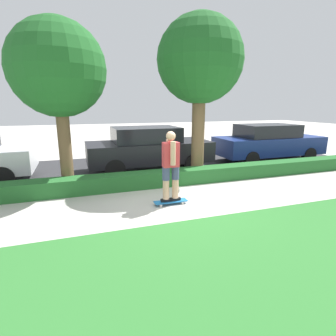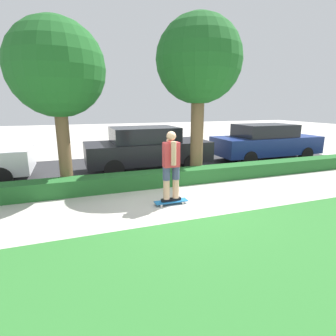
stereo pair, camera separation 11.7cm
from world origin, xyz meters
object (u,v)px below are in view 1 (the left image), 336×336
(skateboard, at_px, (171,201))
(parked_car_middle, at_px, (149,148))
(tree_near, at_px, (58,70))
(parked_car_rear, at_px, (268,142))
(tree_mid, at_px, (200,62))
(skater_person, at_px, (171,165))

(skateboard, bearing_deg, parked_car_middle, 84.03)
(tree_near, xyz_separation_m, parked_car_rear, (8.22, 1.64, -2.46))
(tree_mid, bearing_deg, skateboard, -129.01)
(skateboard, xyz_separation_m, tree_near, (-2.43, 2.01, 3.21))
(parked_car_rear, bearing_deg, tree_near, -168.93)
(skater_person, height_order, tree_mid, tree_mid)
(tree_near, bearing_deg, parked_car_middle, 30.13)
(skater_person, distance_m, tree_mid, 3.74)
(skater_person, relative_size, parked_car_rear, 0.36)
(skater_person, relative_size, parked_car_middle, 0.38)
(tree_mid, relative_size, parked_car_rear, 1.08)
(tree_near, distance_m, tree_mid, 4.09)
(skater_person, height_order, tree_near, tree_near)
(tree_near, bearing_deg, tree_mid, 0.20)
(skateboard, bearing_deg, tree_near, 140.40)
(skater_person, xyz_separation_m, tree_mid, (1.64, 2.02, 2.68))
(tree_mid, height_order, parked_car_middle, tree_mid)
(parked_car_middle, xyz_separation_m, parked_car_rear, (5.41, 0.01, -0.02))
(skateboard, distance_m, parked_car_middle, 3.74)
(skater_person, xyz_separation_m, tree_near, (-2.43, 2.01, 2.28))
(tree_mid, bearing_deg, parked_car_rear, 21.44)
(parked_car_rear, bearing_deg, skater_person, -147.98)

